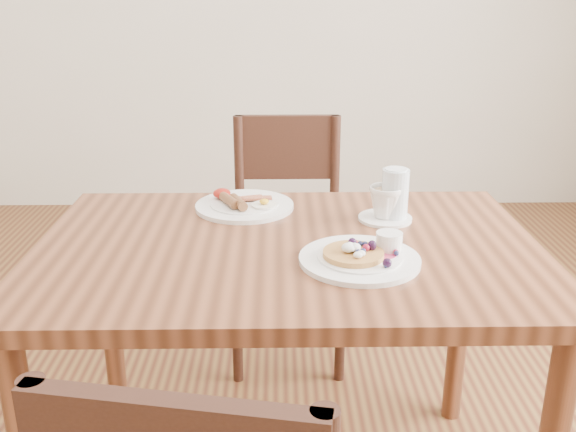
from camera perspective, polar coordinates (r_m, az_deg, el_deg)
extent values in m
cube|color=brown|center=(1.53, 0.00, -3.16)|extent=(1.20, 0.80, 0.04)
cylinder|color=brown|center=(2.08, 15.05, -8.80)|extent=(0.06, 0.06, 0.71)
cylinder|color=brown|center=(2.07, -15.47, -9.02)|extent=(0.06, 0.06, 0.71)
cube|color=#341B12|center=(2.32, -0.01, -2.47)|extent=(0.42, 0.42, 0.04)
cylinder|color=#341B12|center=(2.26, -4.57, -9.75)|extent=(0.04, 0.04, 0.43)
cylinder|color=#341B12|center=(2.27, 4.69, -9.68)|extent=(0.04, 0.04, 0.43)
cylinder|color=#341B12|center=(2.58, -4.10, -5.80)|extent=(0.04, 0.04, 0.43)
cylinder|color=#341B12|center=(2.58, 3.94, -5.74)|extent=(0.04, 0.04, 0.43)
cylinder|color=#341B12|center=(2.42, 4.19, 3.89)|extent=(0.04, 0.04, 0.43)
cylinder|color=#341B12|center=(2.42, -4.36, 3.85)|extent=(0.04, 0.04, 0.43)
cube|color=#341B12|center=(2.40, -0.09, 6.13)|extent=(0.38, 0.03, 0.24)
cylinder|color=white|center=(1.43, 6.38, -3.87)|extent=(0.27, 0.27, 0.01)
cylinder|color=white|center=(1.43, 6.39, -3.61)|extent=(0.19, 0.19, 0.01)
cylinder|color=#B22D59|center=(1.45, 8.31, -3.30)|extent=(0.07, 0.07, 0.00)
cylinder|color=#C68C47|center=(1.42, 5.82, -3.37)|extent=(0.13, 0.13, 0.01)
ellipsoid|color=white|center=(1.41, 5.67, -2.81)|extent=(0.03, 0.03, 0.02)
ellipsoid|color=white|center=(1.39, 6.39, -3.36)|extent=(0.02, 0.02, 0.01)
cylinder|color=white|center=(1.47, 8.97, -2.20)|extent=(0.06, 0.06, 0.04)
cylinder|color=#591E07|center=(1.46, 9.01, -1.62)|extent=(0.05, 0.05, 0.00)
sphere|color=black|center=(1.43, 6.97, -2.56)|extent=(0.02, 0.02, 0.02)
sphere|color=#1E234C|center=(1.45, 6.98, -2.45)|extent=(0.01, 0.01, 0.01)
sphere|color=#1E234C|center=(1.46, 6.45, -2.19)|extent=(0.01, 0.01, 0.01)
sphere|color=#B21938|center=(1.45, 5.84, -2.35)|extent=(0.02, 0.02, 0.02)
sphere|color=black|center=(1.44, 5.21, -2.33)|extent=(0.02, 0.02, 0.02)
sphere|color=#1E234C|center=(1.43, 4.74, -2.72)|extent=(0.01, 0.01, 0.01)
sphere|color=black|center=(1.42, 5.58, -2.76)|extent=(0.02, 0.02, 0.02)
sphere|color=#1E234C|center=(1.41, 5.95, -3.13)|extent=(0.01, 0.01, 0.01)
sphere|color=#1E234C|center=(1.40, 6.79, -3.24)|extent=(0.01, 0.01, 0.01)
sphere|color=#B21938|center=(1.42, 6.88, -2.81)|extent=(0.02, 0.02, 0.02)
sphere|color=#1E234C|center=(1.40, 9.36, -3.98)|extent=(0.01, 0.01, 0.01)
sphere|color=#B21938|center=(1.43, 9.64, -3.36)|extent=(0.01, 0.01, 0.01)
sphere|color=black|center=(1.47, 9.15, -2.61)|extent=(0.02, 0.02, 0.02)
sphere|color=#1E234C|center=(1.49, 8.02, -2.30)|extent=(0.01, 0.01, 0.01)
cylinder|color=white|center=(1.77, -3.88, 0.89)|extent=(0.27, 0.27, 0.01)
cylinder|color=white|center=(1.77, -3.89, 1.11)|extent=(0.19, 0.19, 0.01)
cylinder|color=brown|center=(1.75, -5.24, 1.39)|extent=(0.06, 0.10, 0.03)
cylinder|color=brown|center=(1.73, -4.45, 1.23)|extent=(0.06, 0.10, 0.03)
cube|color=maroon|center=(1.79, -3.53, 1.63)|extent=(0.08, 0.04, 0.01)
cube|color=maroon|center=(1.78, -2.75, 1.61)|extent=(0.08, 0.03, 0.01)
cylinder|color=white|center=(1.74, -2.13, 0.99)|extent=(0.07, 0.07, 0.00)
ellipsoid|color=yellow|center=(1.73, -2.13, 1.30)|extent=(0.03, 0.03, 0.01)
ellipsoid|color=#A5190F|center=(1.81, -5.90, 2.01)|extent=(0.05, 0.05, 0.03)
cylinder|color=white|center=(1.70, 8.62, -0.20)|extent=(0.14, 0.14, 0.01)
imported|color=white|center=(1.68, 8.70, 1.25)|extent=(0.12, 0.12, 0.08)
cylinder|color=tan|center=(1.67, 8.75, 2.21)|extent=(0.07, 0.07, 0.00)
cylinder|color=silver|center=(1.69, 9.47, 1.88)|extent=(0.07, 0.07, 0.13)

